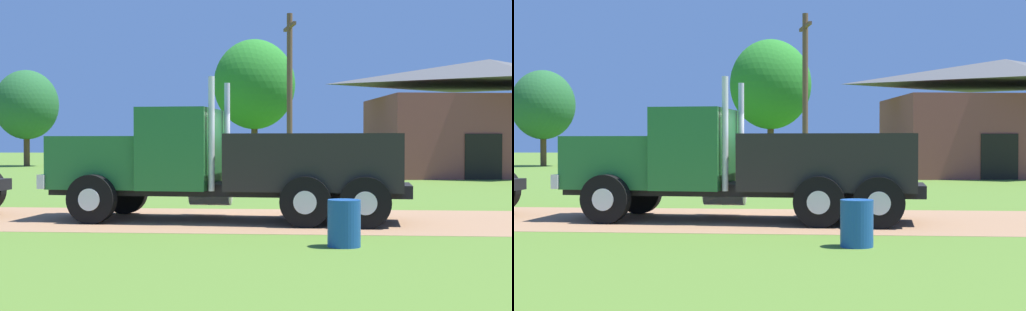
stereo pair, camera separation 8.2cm
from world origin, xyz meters
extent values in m
plane|color=#527528|center=(0.00, 0.00, 0.00)|extent=(200.00, 200.00, 0.00)
cube|color=#9C714E|center=(0.00, 0.00, 0.00)|extent=(120.00, 5.22, 0.01)
cube|color=black|center=(-1.15, -0.16, 0.73)|extent=(8.27, 2.11, 0.28)
cube|color=#23662D|center=(-4.15, 0.06, 1.34)|extent=(2.30, 2.14, 1.21)
cube|color=silver|center=(-5.27, 0.14, 0.91)|extent=(0.32, 2.18, 0.32)
cube|color=#23662D|center=(-2.29, -0.08, 1.66)|extent=(1.73, 2.37, 1.85)
cube|color=#2D3D4C|center=(-3.09, -0.02, 2.03)|extent=(0.18, 1.88, 0.81)
cylinder|color=silver|center=(-1.45, -1.04, 1.99)|extent=(0.14, 0.14, 2.51)
cylinder|color=silver|center=(-1.32, 0.75, 1.99)|extent=(0.14, 0.14, 2.51)
cylinder|color=silver|center=(-1.75, 0.88, 0.52)|extent=(1.04, 0.59, 0.52)
cube|color=black|center=(0.81, -0.31, 1.36)|extent=(4.01, 2.54, 1.26)
cylinder|color=black|center=(-4.13, -1.07, 0.54)|extent=(1.11, 0.38, 1.09)
cylinder|color=silver|center=(-4.14, -1.23, 0.54)|extent=(0.49, 0.08, 0.49)
cylinder|color=black|center=(-3.96, 1.18, 0.54)|extent=(1.11, 0.38, 1.09)
cylinder|color=silver|center=(-3.95, 1.34, 0.54)|extent=(0.49, 0.08, 0.49)
cylinder|color=black|center=(1.85, -1.52, 0.54)|extent=(1.11, 0.38, 1.09)
cylinder|color=silver|center=(1.84, -1.68, 0.54)|extent=(0.49, 0.08, 0.49)
cylinder|color=black|center=(2.02, 0.73, 0.54)|extent=(1.11, 0.38, 1.09)
cylinder|color=silver|center=(2.03, 0.89, 0.54)|extent=(0.49, 0.08, 0.49)
cylinder|color=black|center=(0.60, -1.42, 0.54)|extent=(1.11, 0.38, 1.09)
cylinder|color=silver|center=(0.59, -1.58, 0.54)|extent=(0.49, 0.08, 0.49)
cylinder|color=black|center=(0.77, 0.83, 0.54)|extent=(1.11, 0.38, 1.09)
cylinder|color=silver|center=(0.78, 0.99, 0.54)|extent=(0.49, 0.08, 0.49)
cylinder|color=#19478C|center=(1.29, -4.13, 0.41)|extent=(0.57, 0.57, 0.82)
cube|color=brown|center=(10.13, 22.40, 2.08)|extent=(12.82, 9.31, 4.15)
pyramid|color=#4B4B4B|center=(10.13, 22.40, 5.52)|extent=(13.46, 9.77, 1.37)
cube|color=black|center=(8.90, 18.28, 1.10)|extent=(1.79, 0.30, 2.20)
cylinder|color=brown|center=(-0.28, 16.08, 3.82)|extent=(0.26, 0.26, 7.65)
cube|color=brown|center=(-0.28, 16.08, 7.05)|extent=(0.65, 2.17, 0.14)
cylinder|color=#513823|center=(-20.37, 35.04, 1.35)|extent=(0.44, 0.44, 2.69)
ellipsoid|color=#255F2D|center=(-20.37, 35.04, 4.56)|extent=(4.67, 4.67, 5.14)
cylinder|color=#513823|center=(-3.13, 31.50, 1.74)|extent=(0.44, 0.44, 3.48)
ellipsoid|color=#287A24|center=(-3.13, 31.50, 5.68)|extent=(5.49, 5.49, 6.04)
camera|label=1|loc=(0.74, -16.55, 1.82)|focal=50.27mm
camera|label=2|loc=(0.82, -16.55, 1.82)|focal=50.27mm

